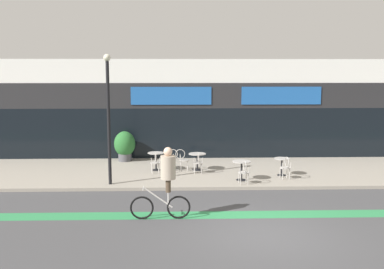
# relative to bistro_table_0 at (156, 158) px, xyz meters

# --- Properties ---
(ground_plane) EXTENTS (120.00, 120.00, 0.00)m
(ground_plane) POSITION_rel_bistro_table_0_xyz_m (3.23, -7.35, -0.66)
(ground_plane) COLOR #424244
(sidewalk_slab) EXTENTS (40.00, 5.50, 0.12)m
(sidewalk_slab) POSITION_rel_bistro_table_0_xyz_m (3.23, -0.10, -0.60)
(sidewalk_slab) COLOR gray
(sidewalk_slab) RESTS_ON ground
(storefront_facade) EXTENTS (40.00, 4.06, 4.84)m
(storefront_facade) POSITION_rel_bistro_table_0_xyz_m (3.23, 4.61, 1.75)
(storefront_facade) COLOR silver
(storefront_facade) RESTS_ON ground
(bike_lane_stripe) EXTENTS (36.00, 0.70, 0.01)m
(bike_lane_stripe) POSITION_rel_bistro_table_0_xyz_m (3.23, -5.64, -0.66)
(bike_lane_stripe) COLOR #2D844C
(bike_lane_stripe) RESTS_ON ground
(bistro_table_0) EXTENTS (0.69, 0.69, 0.76)m
(bistro_table_0) POSITION_rel_bistro_table_0_xyz_m (0.00, 0.00, 0.00)
(bistro_table_0) COLOR black
(bistro_table_0) RESTS_ON sidewalk_slab
(bistro_table_1) EXTENTS (0.73, 0.73, 0.72)m
(bistro_table_1) POSITION_rel_bistro_table_0_xyz_m (1.75, -0.03, -0.02)
(bistro_table_1) COLOR black
(bistro_table_1) RESTS_ON sidewalk_slab
(bistro_table_2) EXTENTS (0.71, 0.71, 0.75)m
(bistro_table_2) POSITION_rel_bistro_table_0_xyz_m (3.37, -1.85, -0.00)
(bistro_table_2) COLOR black
(bistro_table_2) RESTS_ON sidewalk_slab
(bistro_table_3) EXTENTS (0.62, 0.62, 0.71)m
(bistro_table_3) POSITION_rel_bistro_table_0_xyz_m (5.09, -1.11, -0.04)
(bistro_table_3) COLOR black
(bistro_table_3) RESTS_ON sidewalk_slab
(cafe_chair_0_near) EXTENTS (0.45, 0.60, 0.90)m
(cafe_chair_0_near) POSITION_rel_bistro_table_0_xyz_m (0.01, -0.62, -0.02)
(cafe_chair_0_near) COLOR #B7B2AD
(cafe_chair_0_near) RESTS_ON sidewalk_slab
(cafe_chair_0_side) EXTENTS (0.59, 0.43, 0.90)m
(cafe_chair_0_side) POSITION_rel_bistro_table_0_xyz_m (0.63, -0.01, -0.02)
(cafe_chair_0_side) COLOR #B7B2AD
(cafe_chair_0_side) RESTS_ON sidewalk_slab
(cafe_chair_1_near) EXTENTS (0.42, 0.59, 0.90)m
(cafe_chair_1_near) POSITION_rel_bistro_table_0_xyz_m (1.75, -0.66, -0.02)
(cafe_chair_1_near) COLOR #B7B2AD
(cafe_chair_1_near) RESTS_ON sidewalk_slab
(cafe_chair_1_side) EXTENTS (0.58, 0.41, 0.90)m
(cafe_chair_1_side) POSITION_rel_bistro_table_0_xyz_m (1.12, -0.04, -0.02)
(cafe_chair_1_side) COLOR #B7B2AD
(cafe_chair_1_side) RESTS_ON sidewalk_slab
(cafe_chair_2_near) EXTENTS (0.44, 0.59, 0.90)m
(cafe_chair_2_near) POSITION_rel_bistro_table_0_xyz_m (3.37, -2.48, -0.02)
(cafe_chair_2_near) COLOR #B7B2AD
(cafe_chair_2_near) RESTS_ON sidewalk_slab
(cafe_chair_3_near) EXTENTS (0.45, 0.60, 0.90)m
(cafe_chair_3_near) POSITION_rel_bistro_table_0_xyz_m (5.10, -1.73, -0.02)
(cafe_chair_3_near) COLOR #B7B2AD
(cafe_chair_3_near) RESTS_ON sidewalk_slab
(planter_pot) EXTENTS (0.98, 0.98, 1.39)m
(planter_pot) POSITION_rel_bistro_table_0_xyz_m (-1.55, 2.04, 0.20)
(planter_pot) COLOR #4C4C51
(planter_pot) RESTS_ON sidewalk_slab
(lamp_post) EXTENTS (0.26, 0.26, 4.77)m
(lamp_post) POSITION_rel_bistro_table_0_xyz_m (-1.58, -2.29, 2.24)
(lamp_post) COLOR black
(lamp_post) RESTS_ON sidewalk_slab
(cyclist_0) EXTENTS (1.76, 0.48, 2.13)m
(cyclist_0) POSITION_rel_bistro_table_0_xyz_m (0.59, -5.95, 0.57)
(cyclist_0) COLOR black
(cyclist_0) RESTS_ON ground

